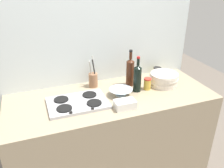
{
  "coord_description": "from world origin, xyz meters",
  "views": [
    {
      "loc": [
        -0.62,
        -1.68,
        1.9
      ],
      "look_at": [
        0.0,
        0.0,
        1.02
      ],
      "focal_mm": 37.8,
      "sensor_mm": 36.0,
      "label": 1
    }
  ],
  "objects_px": {
    "utensil_crock": "(93,79)",
    "stovetop_hob": "(78,103)",
    "mixing_bowl": "(121,92)",
    "condiment_jar_rear": "(147,84)",
    "wine_bottle_leftmost": "(137,78)",
    "condiment_jar_front": "(157,71)",
    "plate_stack": "(164,79)",
    "wine_bottle_mid_left": "(130,72)",
    "butter_dish": "(125,104)"
  },
  "relations": [
    {
      "from": "plate_stack",
      "to": "butter_dish",
      "type": "bearing_deg",
      "value": -152.91
    },
    {
      "from": "plate_stack",
      "to": "wine_bottle_leftmost",
      "type": "relative_size",
      "value": 0.81
    },
    {
      "from": "wine_bottle_leftmost",
      "to": "stovetop_hob",
      "type": "bearing_deg",
      "value": -175.0
    },
    {
      "from": "utensil_crock",
      "to": "stovetop_hob",
      "type": "bearing_deg",
      "value": -127.96
    },
    {
      "from": "stovetop_hob",
      "to": "condiment_jar_rear",
      "type": "relative_size",
      "value": 4.42
    },
    {
      "from": "wine_bottle_mid_left",
      "to": "utensil_crock",
      "type": "xyz_separation_m",
      "value": [
        -0.33,
        0.09,
        -0.06
      ]
    },
    {
      "from": "butter_dish",
      "to": "stovetop_hob",
      "type": "bearing_deg",
      "value": 151.47
    },
    {
      "from": "plate_stack",
      "to": "wine_bottle_leftmost",
      "type": "height_order",
      "value": "wine_bottle_leftmost"
    },
    {
      "from": "plate_stack",
      "to": "utensil_crock",
      "type": "height_order",
      "value": "utensil_crock"
    },
    {
      "from": "wine_bottle_mid_left",
      "to": "mixing_bowl",
      "type": "distance_m",
      "value": 0.25
    },
    {
      "from": "wine_bottle_leftmost",
      "to": "condiment_jar_rear",
      "type": "relative_size",
      "value": 3.01
    },
    {
      "from": "plate_stack",
      "to": "condiment_jar_front",
      "type": "bearing_deg",
      "value": 75.78
    },
    {
      "from": "mixing_bowl",
      "to": "butter_dish",
      "type": "distance_m",
      "value": 0.21
    },
    {
      "from": "stovetop_hob",
      "to": "condiment_jar_rear",
      "type": "distance_m",
      "value": 0.66
    },
    {
      "from": "stovetop_hob",
      "to": "wine_bottle_mid_left",
      "type": "xyz_separation_m",
      "value": [
        0.55,
        0.18,
        0.12
      ]
    },
    {
      "from": "stovetop_hob",
      "to": "mixing_bowl",
      "type": "bearing_deg",
      "value": 2.68
    },
    {
      "from": "butter_dish",
      "to": "condiment_jar_front",
      "type": "bearing_deg",
      "value": 40.31
    },
    {
      "from": "mixing_bowl",
      "to": "butter_dish",
      "type": "height_order",
      "value": "butter_dish"
    },
    {
      "from": "wine_bottle_leftmost",
      "to": "condiment_jar_front",
      "type": "height_order",
      "value": "wine_bottle_leftmost"
    },
    {
      "from": "plate_stack",
      "to": "utensil_crock",
      "type": "relative_size",
      "value": 0.9
    },
    {
      "from": "wine_bottle_mid_left",
      "to": "wine_bottle_leftmost",
      "type": "bearing_deg",
      "value": -85.11
    },
    {
      "from": "wine_bottle_mid_left",
      "to": "condiment_jar_front",
      "type": "distance_m",
      "value": 0.39
    },
    {
      "from": "wine_bottle_leftmost",
      "to": "wine_bottle_mid_left",
      "type": "height_order",
      "value": "wine_bottle_mid_left"
    },
    {
      "from": "plate_stack",
      "to": "condiment_jar_rear",
      "type": "height_order",
      "value": "plate_stack"
    },
    {
      "from": "stovetop_hob",
      "to": "utensil_crock",
      "type": "distance_m",
      "value": 0.35
    },
    {
      "from": "mixing_bowl",
      "to": "utensil_crock",
      "type": "distance_m",
      "value": 0.31
    },
    {
      "from": "stovetop_hob",
      "to": "mixing_bowl",
      "type": "xyz_separation_m",
      "value": [
        0.39,
        0.02,
        0.02
      ]
    },
    {
      "from": "stovetop_hob",
      "to": "butter_dish",
      "type": "relative_size",
      "value": 2.91
    },
    {
      "from": "utensil_crock",
      "to": "butter_dish",
      "type": "bearing_deg",
      "value": -74.35
    },
    {
      "from": "wine_bottle_leftmost",
      "to": "wine_bottle_mid_left",
      "type": "relative_size",
      "value": 0.95
    },
    {
      "from": "plate_stack",
      "to": "butter_dish",
      "type": "relative_size",
      "value": 1.61
    },
    {
      "from": "plate_stack",
      "to": "utensil_crock",
      "type": "distance_m",
      "value": 0.67
    },
    {
      "from": "mixing_bowl",
      "to": "utensil_crock",
      "type": "bearing_deg",
      "value": 124.65
    },
    {
      "from": "plate_stack",
      "to": "wine_bottle_mid_left",
      "type": "height_order",
      "value": "wine_bottle_mid_left"
    },
    {
      "from": "condiment_jar_rear",
      "to": "wine_bottle_leftmost",
      "type": "bearing_deg",
      "value": 179.13
    },
    {
      "from": "stovetop_hob",
      "to": "plate_stack",
      "type": "bearing_deg",
      "value": 5.06
    },
    {
      "from": "butter_dish",
      "to": "mixing_bowl",
      "type": "bearing_deg",
      "value": 76.87
    },
    {
      "from": "wine_bottle_mid_left",
      "to": "mixing_bowl",
      "type": "height_order",
      "value": "wine_bottle_mid_left"
    },
    {
      "from": "wine_bottle_mid_left",
      "to": "butter_dish",
      "type": "relative_size",
      "value": 2.1
    },
    {
      "from": "stovetop_hob",
      "to": "wine_bottle_mid_left",
      "type": "bearing_deg",
      "value": 18.41
    },
    {
      "from": "mixing_bowl",
      "to": "butter_dish",
      "type": "xyz_separation_m",
      "value": [
        -0.05,
        -0.2,
        -0.0
      ]
    },
    {
      "from": "plate_stack",
      "to": "butter_dish",
      "type": "height_order",
      "value": "plate_stack"
    },
    {
      "from": "condiment_jar_front",
      "to": "utensil_crock",
      "type": "bearing_deg",
      "value": -178.24
    },
    {
      "from": "wine_bottle_leftmost",
      "to": "wine_bottle_mid_left",
      "type": "bearing_deg",
      "value": 94.89
    },
    {
      "from": "wine_bottle_leftmost",
      "to": "condiment_jar_rear",
      "type": "distance_m",
      "value": 0.13
    },
    {
      "from": "plate_stack",
      "to": "wine_bottle_leftmost",
      "type": "distance_m",
      "value": 0.3
    },
    {
      "from": "condiment_jar_front",
      "to": "condiment_jar_rear",
      "type": "height_order",
      "value": "condiment_jar_rear"
    },
    {
      "from": "plate_stack",
      "to": "condiment_jar_front",
      "type": "distance_m",
      "value": 0.23
    },
    {
      "from": "plate_stack",
      "to": "wine_bottle_mid_left",
      "type": "relative_size",
      "value": 0.77
    },
    {
      "from": "mixing_bowl",
      "to": "condiment_jar_rear",
      "type": "relative_size",
      "value": 1.86
    }
  ]
}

